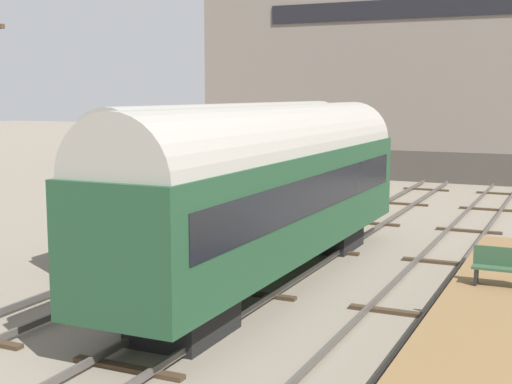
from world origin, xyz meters
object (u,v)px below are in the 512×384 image
at_px(train_car_grey, 243,159).
at_px(person_worker, 119,287).
at_px(train_car_green, 274,183).
at_px(bench, 504,266).

relative_size(train_car_grey, person_worker, 10.20).
xyz_separation_m(train_car_green, person_worker, (-1.54, -5.58, -1.92)).
relative_size(bench, person_worker, 0.78).
height_order(train_car_green, train_car_grey, train_car_green).
bearing_deg(train_car_green, person_worker, -105.45).
relative_size(train_car_green, bench, 11.54).
relative_size(train_car_green, person_worker, 8.99).
xyz_separation_m(train_car_green, train_car_grey, (-4.14, 6.52, -0.03)).
distance_m(train_car_grey, bench, 13.74).
height_order(train_car_grey, person_worker, train_car_grey).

